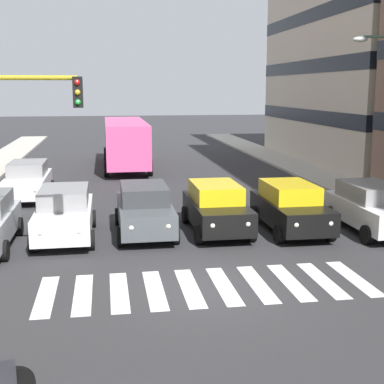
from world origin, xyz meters
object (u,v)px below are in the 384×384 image
(car_2, at_px, (216,207))
(bus_behind_traffic, at_px, (125,139))
(car_row2_0, at_px, (28,180))
(car_3, at_px, (145,209))
(car_4, at_px, (65,213))
(car_0, at_px, (372,207))
(car_1, at_px, (290,207))

(car_2, xyz_separation_m, bus_behind_traffic, (2.54, -16.52, 0.97))
(car_2, relative_size, car_row2_0, 1.00)
(car_3, distance_m, car_4, 2.74)
(car_0, relative_size, car_3, 1.00)
(car_4, relative_size, bus_behind_traffic, 0.42)
(car_2, bearing_deg, car_3, -2.85)
(car_4, height_order, car_row2_0, same)
(car_row2_0, height_order, bus_behind_traffic, bus_behind_traffic)
(car_2, bearing_deg, car_row2_0, -43.55)
(bus_behind_traffic, bearing_deg, car_4, 80.65)
(car_3, xyz_separation_m, car_4, (2.73, 0.19, 0.00))
(car_4, bearing_deg, car_0, 175.72)
(car_0, bearing_deg, bus_behind_traffic, -65.29)
(car_3, bearing_deg, car_row2_0, -54.87)
(car_2, bearing_deg, car_1, 172.42)
(car_2, distance_m, car_4, 5.27)
(car_0, height_order, bus_behind_traffic, bus_behind_traffic)
(car_1, bearing_deg, car_3, -5.26)
(car_0, height_order, car_2, same)
(car_0, relative_size, car_1, 1.00)
(car_3, xyz_separation_m, car_row2_0, (4.86, -6.91, 0.00))
(bus_behind_traffic, bearing_deg, car_1, 107.03)
(car_1, relative_size, car_3, 1.00)
(bus_behind_traffic, bearing_deg, car_0, 114.71)
(car_2, relative_size, car_3, 1.00)
(bus_behind_traffic, bearing_deg, car_row2_0, 62.89)
(car_3, bearing_deg, car_4, 4.07)
(car_2, height_order, bus_behind_traffic, bus_behind_traffic)
(car_2, bearing_deg, car_4, 0.74)
(car_0, relative_size, car_row2_0, 1.00)
(car_0, height_order, car_row2_0, same)
(car_4, relative_size, car_row2_0, 1.00)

